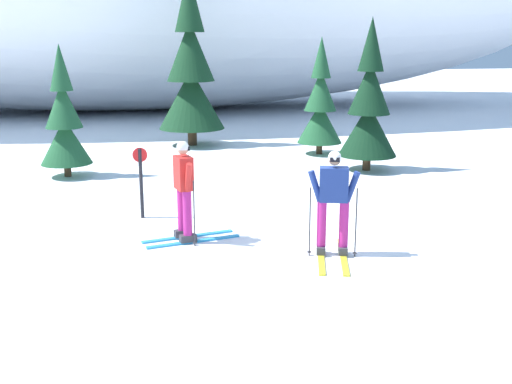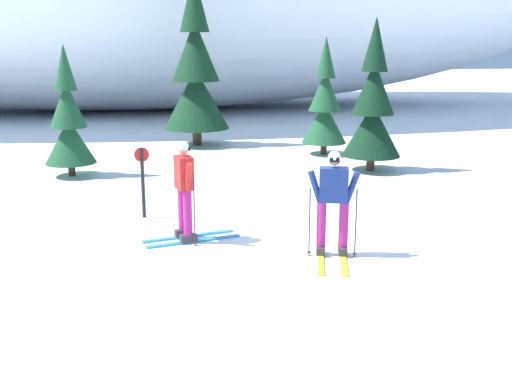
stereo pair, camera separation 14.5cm
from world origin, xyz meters
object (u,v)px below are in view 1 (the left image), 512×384
(pine_tree_center_left, at_px, (191,74))
(pine_tree_center_right, at_px, (320,106))
(skier_red_jacket, at_px, (184,190))
(pine_tree_far_left, at_px, (64,122))
(trail_marker_post, at_px, (141,178))
(pine_tree_far_right, at_px, (369,108))
(skier_navy_jacket, at_px, (333,201))

(pine_tree_center_left, distance_m, pine_tree_center_right, 4.42)
(skier_red_jacket, height_order, pine_tree_far_left, pine_tree_far_left)
(pine_tree_center_left, xyz_separation_m, trail_marker_post, (-1.99, -8.34, -1.53))
(pine_tree_center_left, height_order, trail_marker_post, pine_tree_center_left)
(pine_tree_far_right, bearing_deg, pine_tree_far_left, 173.11)
(pine_tree_center_right, xyz_separation_m, pine_tree_far_right, (0.46, -2.58, 0.20))
(skier_navy_jacket, relative_size, pine_tree_center_left, 0.32)
(pine_tree_center_right, xyz_separation_m, trail_marker_post, (-5.55, -5.88, -0.67))
(skier_red_jacket, xyz_separation_m, pine_tree_far_left, (-2.34, 5.82, 0.48))
(skier_red_jacket, bearing_deg, pine_tree_center_left, 82.38)
(trail_marker_post, bearing_deg, pine_tree_far_right, 28.71)
(pine_tree_far_left, bearing_deg, skier_red_jacket, -68.10)
(pine_tree_center_left, bearing_deg, pine_tree_far_right, -51.47)
(pine_tree_center_left, xyz_separation_m, pine_tree_center_right, (3.56, -2.46, -0.86))
(pine_tree_far_left, relative_size, pine_tree_center_left, 0.60)
(pine_tree_center_left, bearing_deg, pine_tree_far_left, -131.68)
(pine_tree_center_left, bearing_deg, skier_navy_jacket, -85.53)
(pine_tree_center_left, bearing_deg, pine_tree_center_right, -34.67)
(pine_tree_center_right, relative_size, trail_marker_post, 2.52)
(skier_red_jacket, distance_m, pine_tree_far_left, 6.29)
(skier_red_jacket, relative_size, pine_tree_center_left, 0.31)
(pine_tree_center_left, distance_m, trail_marker_post, 8.71)
(pine_tree_center_right, distance_m, pine_tree_far_right, 2.63)
(pine_tree_far_right, xyz_separation_m, trail_marker_post, (-6.01, -3.29, -0.87))
(pine_tree_center_right, relative_size, pine_tree_far_right, 0.88)
(skier_navy_jacket, distance_m, pine_tree_far_right, 6.94)
(skier_red_jacket, distance_m, pine_tree_center_right, 8.95)
(pine_tree_far_left, relative_size, pine_tree_center_right, 0.95)
(skier_red_jacket, bearing_deg, pine_tree_far_left, 111.90)
(pine_tree_far_left, relative_size, pine_tree_far_right, 0.83)
(pine_tree_center_left, relative_size, pine_tree_far_right, 1.40)
(skier_navy_jacket, bearing_deg, pine_tree_far_left, 122.73)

